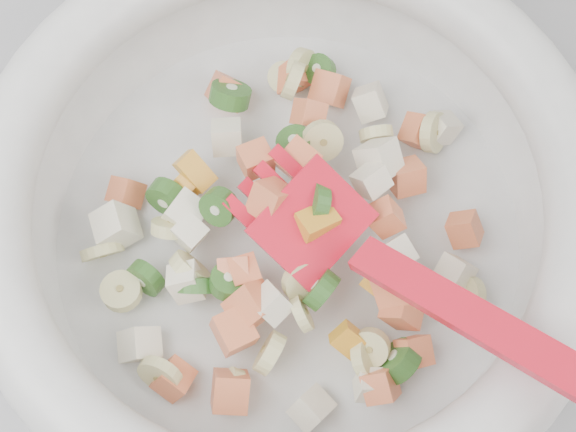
# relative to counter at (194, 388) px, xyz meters

# --- Properties ---
(counter) EXTENTS (2.00, 0.60, 0.90)m
(counter) POSITION_rel_counter_xyz_m (0.00, 0.00, 0.00)
(counter) COLOR #A09FA5
(counter) RESTS_ON ground
(mixing_bowl) EXTENTS (0.42, 0.39, 0.16)m
(mixing_bowl) POSITION_rel_counter_xyz_m (0.10, 0.04, 0.51)
(mixing_bowl) COLOR silver
(mixing_bowl) RESTS_ON counter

